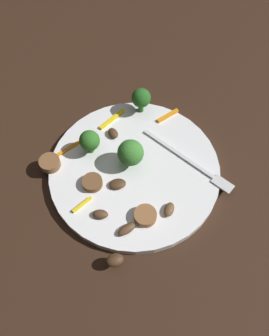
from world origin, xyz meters
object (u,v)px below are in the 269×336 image
(sausage_slice_1, at_px, (145,216))
(mushroom_2, at_px, (127,229))
(sausage_slice_2, at_px, (50,163))
(pepper_strip_0, at_px, (82,204))
(pepper_strip_2, at_px, (68,149))
(pepper_strip_3, at_px, (112,119))
(mushroom_1, at_px, (100,214))
(broccoli_floret_2, at_px, (128,154))
(mushroom_5, at_px, (115,260))
(broccoli_floret_0, at_px, (90,141))
(mushroom_3, at_px, (168,210))
(mushroom_0, at_px, (113,133))
(broccoli_floret_1, at_px, (141,98))
(plate, at_px, (134,170))
(fork, at_px, (193,164))
(pepper_strip_1, at_px, (168,116))
(mushroom_4, at_px, (117,184))
(sausage_slice_0, at_px, (92,182))

(sausage_slice_1, bearing_deg, mushroom_2, -87.77)
(sausage_slice_2, height_order, pepper_strip_0, sausage_slice_2)
(pepper_strip_2, height_order, pepper_strip_3, pepper_strip_3)
(mushroom_1, bearing_deg, pepper_strip_2, 172.52)
(broccoli_floret_2, bearing_deg, mushroom_5, -40.78)
(broccoli_floret_0, relative_size, sausage_slice_1, 1.36)
(pepper_strip_2, bearing_deg, pepper_strip_3, 96.33)
(broccoli_floret_2, height_order, mushroom_2, broccoli_floret_2)
(mushroom_3, bearing_deg, mushroom_2, -98.72)
(mushroom_0, bearing_deg, mushroom_1, -40.00)
(broccoli_floret_0, xyz_separation_m, broccoli_floret_1, (-0.02, 0.12, 0.00))
(plate, distance_m, broccoli_floret_2, 0.04)
(sausage_slice_1, height_order, mushroom_1, sausage_slice_1)
(mushroom_0, bearing_deg, broccoli_floret_2, -10.33)
(fork, height_order, pepper_strip_1, same)
(broccoli_floret_2, bearing_deg, sausage_slice_1, -18.94)
(mushroom_2, xyz_separation_m, pepper_strip_0, (-0.07, -0.03, -0.00))
(mushroom_4, height_order, pepper_strip_2, mushroom_4)
(plate, height_order, sausage_slice_0, sausage_slice_0)
(pepper_strip_3, bearing_deg, broccoli_floret_1, 78.49)
(sausage_slice_2, distance_m, mushroom_1, 0.13)
(mushroom_0, xyz_separation_m, pepper_strip_3, (-0.03, 0.02, -0.00))
(broccoli_floret_0, relative_size, mushroom_4, 1.74)
(broccoli_floret_2, bearing_deg, plate, 22.26)
(mushroom_2, relative_size, mushroom_3, 1.23)
(broccoli_floret_2, distance_m, sausage_slice_1, 0.10)
(broccoli_floret_0, distance_m, pepper_strip_2, 0.05)
(fork, distance_m, pepper_strip_2, 0.21)
(pepper_strip_3, bearing_deg, sausage_slice_2, -80.73)
(broccoli_floret_0, bearing_deg, mushroom_1, -24.25)
(mushroom_2, relative_size, pepper_strip_1, 0.68)
(sausage_slice_0, distance_m, mushroom_0, 0.10)
(broccoli_floret_2, distance_m, pepper_strip_1, 0.13)
(fork, xyz_separation_m, mushroom_0, (-0.13, -0.08, 0.00))
(mushroom_5, relative_size, pepper_strip_0, 0.70)
(broccoli_floret_0, bearing_deg, broccoli_floret_2, 31.95)
(broccoli_floret_1, relative_size, mushroom_3, 2.05)
(sausage_slice_0, bearing_deg, broccoli_floret_2, 88.23)
(broccoli_floret_0, height_order, pepper_strip_2, broccoli_floret_0)
(sausage_slice_0, relative_size, mushroom_2, 1.06)
(broccoli_floret_1, relative_size, mushroom_4, 1.88)
(pepper_strip_1, relative_size, pepper_strip_2, 0.96)
(plate, relative_size, mushroom_3, 11.37)
(sausage_slice_0, bearing_deg, pepper_strip_1, 102.98)
(broccoli_floret_1, relative_size, mushroom_1, 2.12)
(mushroom_0, distance_m, mushroom_4, 0.10)
(sausage_slice_2, xyz_separation_m, mushroom_1, (0.12, 0.02, -0.00))
(sausage_slice_0, height_order, mushroom_4, sausage_slice_0)
(broccoli_floret_2, bearing_deg, fork, 55.64)
(broccoli_floret_2, height_order, pepper_strip_2, broccoli_floret_2)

